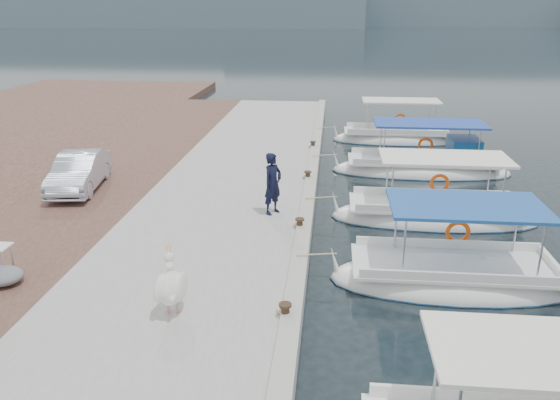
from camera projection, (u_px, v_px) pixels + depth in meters
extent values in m
plane|color=black|center=(309.00, 266.00, 15.18)|extent=(400.00, 400.00, 0.00)
cube|color=#989893|center=(234.00, 196.00, 20.06)|extent=(6.00, 40.00, 0.50)
cube|color=#A19D8F|center=(309.00, 190.00, 19.70)|extent=(0.44, 40.00, 0.12)
cube|color=#4C2F28|center=(103.00, 192.00, 20.51)|extent=(4.00, 40.00, 0.50)
cube|color=slate|center=(167.00, 6.00, 196.50)|extent=(140.00, 40.00, 14.00)
cube|color=slate|center=(441.00, 1.00, 205.51)|extent=(160.00, 40.00, 18.00)
torus|color=#FF560D|center=(539.00, 381.00, 8.99)|extent=(0.68, 0.12, 0.68)
ellipsoid|color=white|center=(451.00, 283.00, 14.17)|extent=(6.30, 2.42, 1.30)
ellipsoid|color=navy|center=(451.00, 283.00, 14.18)|extent=(6.33, 2.47, 0.22)
cube|color=white|center=(453.00, 265.00, 14.00)|extent=(5.16, 2.08, 0.08)
cube|color=#2053A2|center=(467.00, 206.00, 13.44)|extent=(3.78, 2.22, 0.08)
cylinder|color=silver|center=(404.00, 249.00, 13.01)|extent=(0.05, 0.05, 1.60)
torus|color=#FF560D|center=(458.00, 232.00, 14.90)|extent=(0.68, 0.12, 0.68)
ellipsoid|color=white|center=(433.00, 219.00, 18.40)|extent=(6.86, 2.23, 1.30)
ellipsoid|color=navy|center=(433.00, 220.00, 18.41)|extent=(6.89, 2.27, 0.22)
cube|color=white|center=(435.00, 205.00, 18.23)|extent=(5.62, 1.92, 0.08)
cube|color=white|center=(445.00, 158.00, 17.67)|extent=(4.12, 2.05, 0.08)
cylinder|color=silver|center=(392.00, 189.00, 17.32)|extent=(0.05, 0.05, 1.60)
torus|color=#FF560D|center=(439.00, 183.00, 19.05)|extent=(0.68, 0.12, 0.68)
ellipsoid|color=white|center=(420.00, 172.00, 23.64)|extent=(7.62, 2.32, 1.30)
ellipsoid|color=navy|center=(420.00, 173.00, 23.65)|extent=(7.66, 2.36, 0.22)
cube|color=white|center=(421.00, 161.00, 23.48)|extent=(6.25, 1.99, 0.08)
cube|color=#2143A8|center=(429.00, 123.00, 22.91)|extent=(4.57, 2.13, 0.08)
cylinder|color=silver|center=(384.00, 147.00, 22.55)|extent=(0.05, 0.05, 1.60)
torus|color=#FF560D|center=(426.00, 145.00, 24.33)|extent=(0.68, 0.12, 0.68)
cube|color=navy|center=(464.00, 149.00, 23.14)|extent=(1.20, 1.62, 1.00)
ellipsoid|color=white|center=(395.00, 141.00, 29.14)|extent=(6.62, 2.10, 1.30)
ellipsoid|color=navy|center=(395.00, 141.00, 29.15)|extent=(6.65, 2.14, 0.22)
cube|color=white|center=(396.00, 132.00, 28.97)|extent=(5.42, 1.81, 0.08)
cube|color=white|center=(401.00, 101.00, 28.41)|extent=(3.97, 1.93, 0.08)
cylinder|color=silver|center=(369.00, 119.00, 28.10)|extent=(0.05, 0.05, 1.60)
torus|color=#FF560D|center=(400.00, 120.00, 29.73)|extent=(0.68, 0.12, 0.68)
cylinder|color=black|center=(285.00, 311.00, 11.71)|extent=(0.18, 0.18, 0.30)
cylinder|color=black|center=(285.00, 305.00, 11.66)|extent=(0.28, 0.28, 0.05)
cylinder|color=black|center=(300.00, 224.00, 16.40)|extent=(0.18, 0.18, 0.30)
cylinder|color=black|center=(300.00, 219.00, 16.35)|extent=(0.28, 0.28, 0.05)
cylinder|color=black|center=(308.00, 176.00, 21.09)|extent=(0.18, 0.18, 0.30)
cylinder|color=black|center=(308.00, 172.00, 21.04)|extent=(0.28, 0.28, 0.05)
cylinder|color=black|center=(313.00, 145.00, 25.78)|extent=(0.18, 0.18, 0.30)
cylinder|color=black|center=(313.00, 142.00, 25.73)|extent=(0.28, 0.28, 0.05)
cylinder|color=tan|center=(168.00, 306.00, 11.84)|extent=(0.06, 0.06, 0.38)
cylinder|color=tan|center=(177.00, 305.00, 11.88)|extent=(0.06, 0.06, 0.38)
ellipsoid|color=white|center=(171.00, 288.00, 11.72)|extent=(0.80, 1.02, 0.71)
cylinder|color=white|center=(170.00, 269.00, 11.92)|extent=(0.24, 0.36, 0.38)
sphere|color=white|center=(169.00, 258.00, 11.95)|extent=(0.23, 0.23, 0.23)
cone|color=#EAA566|center=(169.00, 255.00, 12.31)|extent=(0.32, 0.69, 0.28)
imported|color=black|center=(273.00, 184.00, 17.36)|extent=(0.81, 0.87, 2.00)
imported|color=silver|center=(79.00, 172.00, 19.81)|extent=(2.00, 4.19, 1.33)
ellipsoid|color=slate|center=(0.00, 276.00, 13.12)|extent=(1.10, 0.90, 0.40)
cylinder|color=silver|center=(3.00, 264.00, 13.40)|extent=(0.06, 0.06, 0.70)
cylinder|color=silver|center=(12.00, 257.00, 13.78)|extent=(0.06, 0.06, 0.70)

